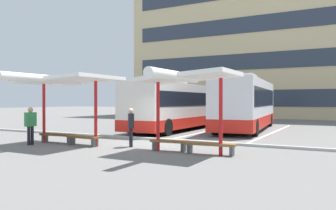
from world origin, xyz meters
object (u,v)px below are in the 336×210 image
at_px(waiting_shelter_1, 185,79).
at_px(bench_3, 210,146).
at_px(bench_2, 169,143).
at_px(waiting_passenger_1, 30,123).
at_px(waiting_passenger_0, 131,124).
at_px(bench_1, 83,138).
at_px(coach_bus_0, 180,106).
at_px(waiting_shelter_0, 64,81).
at_px(bench_0, 57,136).
at_px(coach_bus_1, 246,105).

relative_size(waiting_shelter_1, bench_3, 2.14).
bearing_deg(bench_2, waiting_passenger_1, -168.23).
distance_m(bench_2, waiting_passenger_0, 2.18).
bearing_deg(bench_1, coach_bus_0, 89.68).
bearing_deg(waiting_passenger_0, coach_bus_0, 102.80).
height_order(waiting_shelter_0, waiting_shelter_1, waiting_shelter_0).
height_order(coach_bus_0, waiting_passenger_1, coach_bus_0).
bearing_deg(waiting_passenger_1, waiting_passenger_0, 20.48).
relative_size(waiting_shelter_0, bench_2, 3.26).
height_order(waiting_shelter_0, bench_1, waiting_shelter_0).
bearing_deg(waiting_passenger_1, coach_bus_0, 77.45).
relative_size(waiting_shelter_0, waiting_passenger_1, 2.97).
height_order(bench_0, waiting_passenger_1, waiting_passenger_1).
distance_m(waiting_shelter_0, bench_1, 2.75).
height_order(coach_bus_0, coach_bus_1, coach_bus_1).
xyz_separation_m(bench_1, bench_3, (5.96, 0.35, 0.01)).
relative_size(coach_bus_0, waiting_passenger_1, 6.80).
bearing_deg(bench_1, waiting_shelter_1, 0.36).
bearing_deg(waiting_passenger_0, bench_2, -8.32).
bearing_deg(bench_3, waiting_shelter_0, -175.03).
height_order(waiting_shelter_1, waiting_passenger_0, waiting_shelter_1).
bearing_deg(waiting_passenger_1, bench_3, 8.69).
height_order(bench_0, waiting_shelter_1, waiting_shelter_1).
xyz_separation_m(waiting_shelter_1, waiting_passenger_0, (-2.96, 0.70, -1.87)).
bearing_deg(bench_3, waiting_shelter_1, -160.67).
xyz_separation_m(coach_bus_1, bench_1, (-4.29, -11.68, -1.42)).
xyz_separation_m(bench_3, waiting_passenger_1, (-8.28, -1.27, 0.67)).
relative_size(waiting_shelter_0, waiting_passenger_0, 3.02).
distance_m(coach_bus_1, waiting_shelter_1, 11.72).
distance_m(coach_bus_1, bench_3, 11.54).
distance_m(waiting_shelter_0, bench_2, 5.73).
bearing_deg(bench_0, waiting_shelter_0, -26.24).
distance_m(bench_2, bench_3, 1.80).
distance_m(coach_bus_1, bench_1, 12.52).
height_order(coach_bus_0, bench_1, coach_bus_0).
bearing_deg(bench_0, coach_bus_0, 79.02).
bearing_deg(bench_2, waiting_shelter_0, -172.33).
bearing_deg(waiting_shelter_1, bench_0, 178.64).
relative_size(bench_1, bench_2, 1.10).
bearing_deg(waiting_shelter_0, waiting_passenger_1, -154.78).
distance_m(coach_bus_1, waiting_passenger_1, 14.24).
xyz_separation_m(bench_0, waiting_passenger_0, (3.90, 0.54, 0.65)).
bearing_deg(waiting_passenger_1, waiting_shelter_0, 25.22).
distance_m(bench_0, waiting_passenger_0, 3.99).
height_order(waiting_shelter_0, waiting_passenger_0, waiting_shelter_0).
relative_size(bench_1, waiting_passenger_1, 1.00).
distance_m(waiting_shelter_1, bench_2, 2.71).
relative_size(coach_bus_1, waiting_passenger_0, 6.85).
height_order(coach_bus_0, waiting_shelter_0, coach_bus_0).
relative_size(coach_bus_0, coach_bus_1, 1.01).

